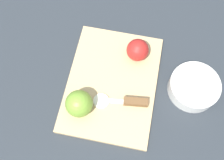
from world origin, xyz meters
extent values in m
plane|color=#282D33|center=(0.00, 0.00, 0.00)|extent=(4.00, 4.00, 0.00)
cube|color=tan|center=(0.00, 0.00, 0.01)|extent=(0.43, 0.35, 0.02)
sphere|color=red|center=(-0.10, 0.08, 0.05)|extent=(0.07, 0.07, 0.07)
cylinder|color=#EFE5C6|center=(-0.09, 0.08, 0.05)|extent=(0.02, 0.07, 0.07)
sphere|color=olive|center=(0.09, -0.10, 0.06)|extent=(0.08, 0.08, 0.08)
cylinder|color=#EFE5C6|center=(0.08, -0.10, 0.06)|extent=(0.01, 0.08, 0.08)
cube|color=silver|center=(0.06, 0.00, 0.02)|extent=(0.02, 0.08, 0.00)
cube|color=brown|center=(0.07, 0.08, 0.03)|extent=(0.03, 0.08, 0.02)
cylinder|color=#EFE5C6|center=(0.06, -0.03, 0.02)|extent=(0.05, 0.05, 0.01)
cylinder|color=silver|center=(0.01, 0.26, 0.03)|extent=(0.16, 0.16, 0.05)
torus|color=silver|center=(0.01, 0.26, 0.05)|extent=(0.16, 0.16, 0.01)
camera|label=1|loc=(0.31, 0.01, 0.81)|focal=42.00mm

